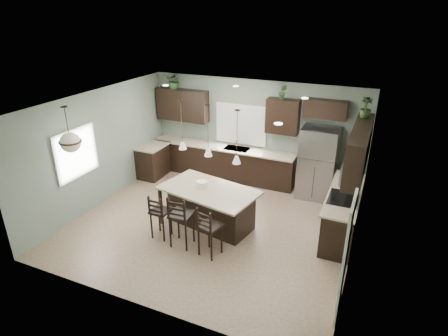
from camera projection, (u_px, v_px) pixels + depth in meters
ground at (213, 224)px, 8.52m from camera, size 6.00×6.00×0.00m
pantry_door at (345, 259)px, 5.72m from camera, size 0.04×0.82×2.04m
window_back at (241, 124)px, 10.34m from camera, size 1.35×0.02×1.00m
window_left at (76, 153)px, 8.32m from camera, size 0.02×1.10×1.00m
left_return_cabs at (153, 161)px, 10.76m from camera, size 0.60×0.90×0.90m
left_return_countertop at (152, 146)px, 10.56m from camera, size 0.66×0.96×0.04m
back_lower_cabs at (222, 162)px, 10.71m from camera, size 4.20×0.60×0.90m
back_countertop at (222, 147)px, 10.50m from camera, size 4.20×0.66×0.04m
sink_inset at (237, 149)px, 10.33m from camera, size 0.70×0.45×0.01m
faucet at (236, 144)px, 10.25m from camera, size 0.02×0.02×0.28m
back_upper_left at (182, 105)px, 10.69m from camera, size 1.55×0.34×0.90m
back_upper_right at (283, 116)px, 9.61m from camera, size 0.85×0.34×0.90m
fridge_header at (326, 109)px, 9.11m from camera, size 1.05×0.34×0.45m
right_lower_cabs at (343, 213)px, 8.08m from camera, size 0.60×2.35×0.90m
right_countertop at (345, 194)px, 7.90m from camera, size 0.66×2.35×0.04m
cooktop at (343, 198)px, 7.66m from camera, size 0.58×0.75×0.02m
wall_oven_front at (326, 216)px, 7.96m from camera, size 0.01×0.72×0.60m
right_upper_cabs at (359, 149)px, 7.43m from camera, size 0.34×2.35×0.90m
microwave at (352, 172)px, 7.38m from camera, size 0.40×0.75×0.40m
refrigerator at (318, 163)px, 9.40m from camera, size 0.90×0.74×1.85m
kitchen_island at (209, 208)px, 8.26m from camera, size 2.27×1.57×0.92m
serving_dish at (202, 184)px, 8.15m from camera, size 0.24×0.24×0.14m
bar_stool_left at (161, 216)px, 7.87m from camera, size 0.38×0.38×1.02m
bar_stool_center at (182, 220)px, 7.56m from camera, size 0.46×0.46×1.18m
bar_stool_right at (210, 231)px, 7.28m from camera, size 0.48×0.48×1.08m
pendant_left at (182, 125)px, 7.91m from camera, size 0.17×0.17×1.10m
pendant_center at (208, 131)px, 7.54m from camera, size 0.17×0.17×1.10m
pendant_right at (237, 137)px, 7.18m from camera, size 0.17×0.17×1.10m
chandelier at (68, 129)px, 7.38m from camera, size 0.45×0.45×0.96m
plant_back_left at (174, 80)px, 10.47m from camera, size 0.54×0.51×0.48m
plant_back_right at (283, 92)px, 9.34m from camera, size 0.24×0.21×0.37m
plant_right_wall at (366, 108)px, 7.81m from camera, size 0.25×0.25×0.42m
room_shell at (212, 155)px, 7.84m from camera, size 6.00×6.00×6.00m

